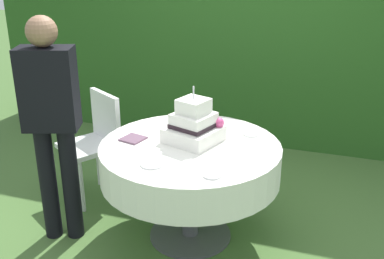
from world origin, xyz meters
TOP-DOWN VIEW (x-y plane):
  - ground_plane at (0.00, 0.00)m, footprint 20.00×20.00m
  - foliage_hedge at (0.00, 2.01)m, footprint 5.81×0.40m
  - cake_table at (0.00, 0.00)m, footprint 1.25×1.25m
  - wedding_cake at (0.00, 0.07)m, footprint 0.42×0.42m
  - serving_plate_near at (0.35, 0.31)m, footprint 0.11×0.11m
  - serving_plate_far at (-0.13, -0.37)m, footprint 0.15×0.15m
  - serving_plate_left at (0.27, -0.39)m, footprint 0.12×0.12m
  - napkin_stack at (-0.41, -0.04)m, footprint 0.18×0.18m
  - garden_chair at (-0.93, 0.33)m, footprint 0.55×0.55m
  - standing_person at (-0.88, -0.29)m, footprint 0.41×0.31m

SIDE VIEW (x-z plane):
  - ground_plane at x=0.00m, z-range 0.00..0.00m
  - garden_chair at x=-0.93m, z-range 0.10..0.99m
  - cake_table at x=0.00m, z-range 0.24..0.97m
  - serving_plate_near at x=0.35m, z-range 0.73..0.74m
  - serving_plate_far at x=-0.13m, z-range 0.73..0.74m
  - serving_plate_left at x=0.27m, z-range 0.73..0.74m
  - napkin_stack at x=-0.41m, z-range 0.73..0.74m
  - wedding_cake at x=0.00m, z-range 0.65..1.04m
  - standing_person at x=-0.88m, z-range 0.13..1.73m
  - foliage_hedge at x=0.00m, z-range 0.00..2.44m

